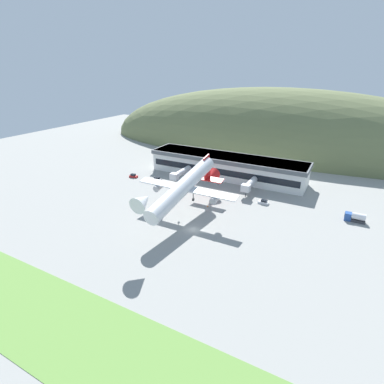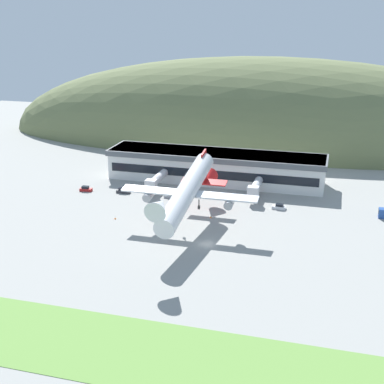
{
  "view_description": "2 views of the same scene",
  "coord_description": "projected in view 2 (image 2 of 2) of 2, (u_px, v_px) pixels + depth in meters",
  "views": [
    {
      "loc": [
        39.57,
        -74.68,
        48.83
      ],
      "look_at": [
        -4.17,
        6.62,
        9.97
      ],
      "focal_mm": 28.0,
      "sensor_mm": 36.0,
      "label": 1
    },
    {
      "loc": [
        29.29,
        -120.0,
        55.69
      ],
      "look_at": [
        -7.0,
        10.46,
        9.85
      ],
      "focal_mm": 50.0,
      "sensor_mm": 36.0,
      "label": 2
    }
  ],
  "objects": [
    {
      "name": "cargo_airplane",
      "position": [
        188.0,
        191.0,
        139.41
      ],
      "size": [
        36.91,
        51.02,
        13.24
      ],
      "color": "silver"
    },
    {
      "name": "ground_plane",
      "position": [
        208.0,
        244.0,
        134.8
      ],
      "size": [
        372.19,
        372.19,
        0.0
      ],
      "primitive_type": "plane",
      "color": "gray"
    },
    {
      "name": "service_car_2",
      "position": [
        279.0,
        207.0,
        158.66
      ],
      "size": [
        4.1,
        2.09,
        1.6
      ],
      "color": "silver",
      "rests_on": "ground_plane"
    },
    {
      "name": "jetway_0",
      "position": [
        156.0,
        179.0,
        173.25
      ],
      "size": [
        3.38,
        14.98,
        5.43
      ],
      "color": "silver",
      "rests_on": "ground_plane"
    },
    {
      "name": "jetway_1",
      "position": [
        255.0,
        187.0,
        165.98
      ],
      "size": [
        3.38,
        13.11,
        5.43
      ],
      "color": "silver",
      "rests_on": "ground_plane"
    },
    {
      "name": "hill_backdrop",
      "position": [
        266.0,
        141.0,
        242.24
      ],
      "size": [
        250.0,
        77.74,
        74.65
      ],
      "primitive_type": "ellipsoid",
      "color": "#667047",
      "rests_on": "ground_plane"
    },
    {
      "name": "traffic_cone_0",
      "position": [
        211.0,
        217.0,
        151.89
      ],
      "size": [
        0.52,
        0.52,
        0.58
      ],
      "color": "orange",
      "rests_on": "ground_plane"
    },
    {
      "name": "service_car_1",
      "position": [
        123.0,
        191.0,
        172.63
      ],
      "size": [
        4.45,
        1.79,
        1.7
      ],
      "color": "#333338",
      "rests_on": "ground_plane"
    },
    {
      "name": "grass_strip_foreground",
      "position": [
        142.0,
        353.0,
        91.87
      ],
      "size": [
        334.97,
        19.7,
        0.08
      ],
      "primitive_type": "cube",
      "color": "#669342",
      "rests_on": "ground_plane"
    },
    {
      "name": "service_car_0",
      "position": [
        171.0,
        196.0,
        168.09
      ],
      "size": [
        3.98,
        1.77,
        1.59
      ],
      "color": "#999EA3",
      "rests_on": "ground_plane"
    },
    {
      "name": "traffic_cone_1",
      "position": [
        115.0,
        218.0,
        150.96
      ],
      "size": [
        0.52,
        0.52,
        0.58
      ],
      "color": "orange",
      "rests_on": "ground_plane"
    },
    {
      "name": "service_car_3",
      "position": [
        86.0,
        189.0,
        174.46
      ],
      "size": [
        4.08,
        2.03,
        1.67
      ],
      "color": "#B21E1E",
      "rests_on": "ground_plane"
    },
    {
      "name": "terminal_building",
      "position": [
        216.0,
        165.0,
        183.07
      ],
      "size": [
        74.56,
        16.21,
        10.23
      ],
      "color": "white",
      "rests_on": "ground_plane"
    }
  ]
}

